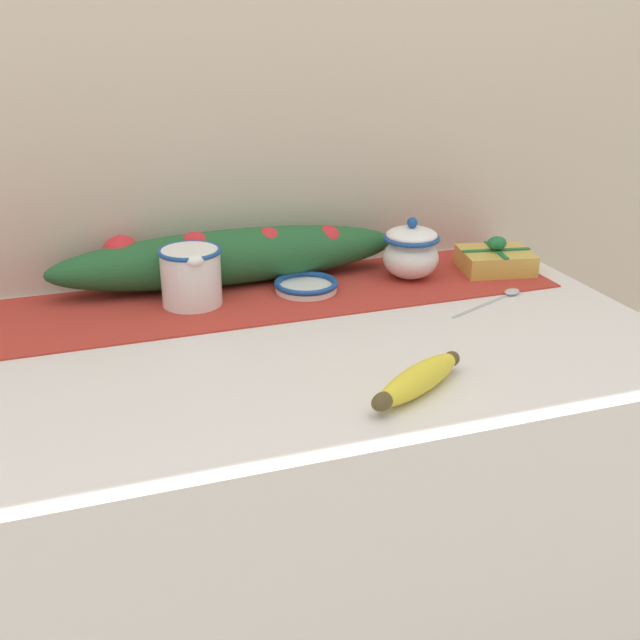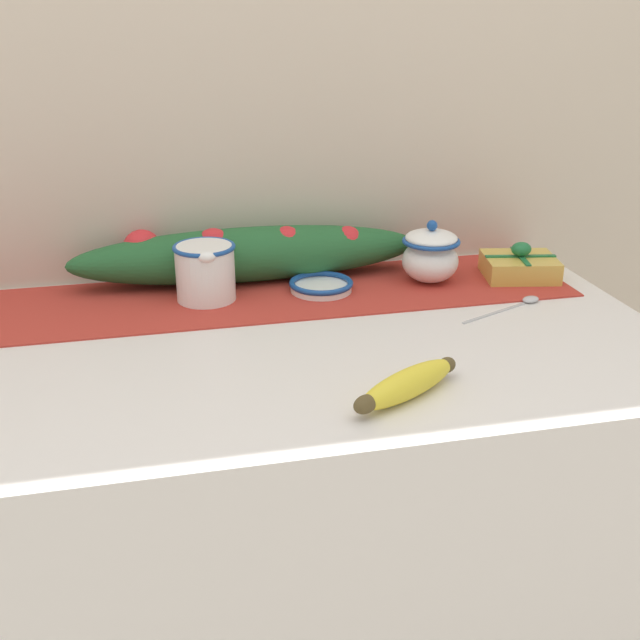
# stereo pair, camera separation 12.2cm
# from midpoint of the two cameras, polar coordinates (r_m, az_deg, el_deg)

# --- Properties ---
(countertop) EXTENTS (1.26, 0.70, 0.92)m
(countertop) POSITION_cam_midpoint_polar(r_m,az_deg,el_deg) (1.51, -5.39, -17.82)
(countertop) COLOR silver
(countertop) RESTS_ON ground_plane
(back_wall) EXTENTS (2.06, 0.04, 2.40)m
(back_wall) POSITION_cam_midpoint_polar(r_m,az_deg,el_deg) (1.54, -9.91, 13.41)
(back_wall) COLOR beige
(back_wall) RESTS_ON ground_plane
(table_runner) EXTENTS (1.16, 0.27, 0.00)m
(table_runner) POSITION_cam_midpoint_polar(r_m,az_deg,el_deg) (1.45, -8.04, 1.47)
(table_runner) COLOR #B23328
(table_runner) RESTS_ON countertop
(cream_pitcher) EXTENTS (0.11, 0.13, 0.10)m
(cream_pitcher) POSITION_cam_midpoint_polar(r_m,az_deg,el_deg) (1.42, -11.62, 3.16)
(cream_pitcher) COLOR white
(cream_pitcher) RESTS_ON countertop
(sugar_bowl) EXTENTS (0.11, 0.11, 0.12)m
(sugar_bowl) POSITION_cam_midpoint_polar(r_m,az_deg,el_deg) (1.53, 4.23, 4.86)
(sugar_bowl) COLOR white
(sugar_bowl) RESTS_ON countertop
(small_dish) EXTENTS (0.12, 0.12, 0.02)m
(small_dish) POSITION_cam_midpoint_polar(r_m,az_deg,el_deg) (1.47, -3.37, 2.41)
(small_dish) COLOR white
(small_dish) RESTS_ON countertop
(banana) EXTENTS (0.19, 0.13, 0.04)m
(banana) POSITION_cam_midpoint_polar(r_m,az_deg,el_deg) (1.10, 3.85, -4.33)
(banana) COLOR yellow
(banana) RESTS_ON countertop
(spoon) EXTENTS (0.18, 0.09, 0.01)m
(spoon) POSITION_cam_midpoint_polar(r_m,az_deg,el_deg) (1.48, 10.83, 1.75)
(spoon) COLOR #B7B7BC
(spoon) RESTS_ON countertop
(gift_box) EXTENTS (0.15, 0.14, 0.07)m
(gift_box) POSITION_cam_midpoint_polar(r_m,az_deg,el_deg) (1.60, 10.27, 4.22)
(gift_box) COLOR gold
(gift_box) RESTS_ON countertop
(poinsettia_garland) EXTENTS (0.66, 0.11, 0.11)m
(poinsettia_garland) POSITION_cam_midpoint_polar(r_m,az_deg,el_deg) (1.51, -8.93, 4.47)
(poinsettia_garland) COLOR #235B2D
(poinsettia_garland) RESTS_ON countertop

